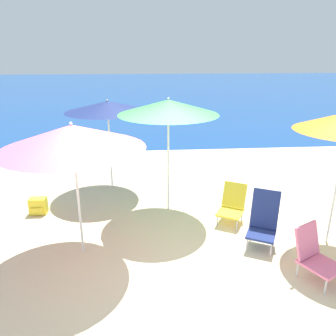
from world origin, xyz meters
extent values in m
plane|color=beige|center=(0.00, 0.00, 0.00)|extent=(60.00, 60.00, 0.00)
cube|color=#19478C|center=(0.00, 25.81, 0.00)|extent=(60.00, 40.00, 0.01)
cylinder|color=white|center=(0.42, 1.64, 0.94)|extent=(0.04, 0.04, 1.89)
cone|color=#47B756|center=(0.42, 1.64, 2.02)|extent=(1.82, 1.82, 0.26)
sphere|color=white|center=(0.42, 1.64, 2.17)|extent=(0.04, 0.04, 0.04)
cylinder|color=white|center=(-1.03, 0.31, 0.83)|extent=(0.04, 0.04, 1.67)
cone|color=pink|center=(-1.03, 0.31, 1.84)|extent=(2.04, 2.04, 0.34)
sphere|color=white|center=(-1.03, 0.31, 2.03)|extent=(0.04, 0.04, 0.04)
cylinder|color=white|center=(-0.78, 2.88, 0.87)|extent=(0.04, 0.04, 1.74)
cone|color=navy|center=(-0.78, 2.88, 1.85)|extent=(1.82, 1.82, 0.22)
sphere|color=white|center=(-0.78, 2.88, 1.98)|extent=(0.04, 0.04, 0.04)
cylinder|color=white|center=(2.91, 0.26, 0.93)|extent=(0.04, 0.04, 1.86)
cylinder|color=silver|center=(1.51, 0.09, 0.11)|extent=(0.02, 0.02, 0.23)
cylinder|color=silver|center=(1.83, -0.07, 0.11)|extent=(0.02, 0.02, 0.23)
cylinder|color=silver|center=(1.69, 0.43, 0.11)|extent=(0.02, 0.02, 0.23)
cylinder|color=silver|center=(2.01, 0.27, 0.11)|extent=(0.02, 0.02, 0.23)
cube|color=navy|center=(1.76, 0.18, 0.25)|extent=(0.58, 0.60, 0.04)
cube|color=navy|center=(1.86, 0.38, 0.58)|extent=(0.46, 0.36, 0.62)
cylinder|color=silver|center=(2.21, -0.94, 0.12)|extent=(0.02, 0.02, 0.23)
cylinder|color=silver|center=(2.01, -0.57, 0.12)|extent=(0.02, 0.02, 0.23)
cylinder|color=silver|center=(2.34, -0.40, 0.12)|extent=(0.02, 0.02, 0.23)
cube|color=pink|center=(2.27, -0.67, 0.25)|extent=(0.61, 0.64, 0.04)
cube|color=pink|center=(2.16, -0.45, 0.50)|extent=(0.46, 0.35, 0.45)
cylinder|color=silver|center=(1.23, 0.91, 0.10)|extent=(0.02, 0.02, 0.20)
cylinder|color=silver|center=(1.54, 0.74, 0.10)|extent=(0.02, 0.02, 0.20)
cylinder|color=silver|center=(1.43, 1.26, 0.10)|extent=(0.02, 0.02, 0.20)
cylinder|color=silver|center=(1.74, 1.09, 0.10)|extent=(0.02, 0.02, 0.20)
cube|color=yellow|center=(1.48, 1.00, 0.22)|extent=(0.60, 0.62, 0.04)
cube|color=yellow|center=(1.60, 1.21, 0.46)|extent=(0.46, 0.37, 0.44)
cube|color=yellow|center=(-2.09, 1.68, 0.16)|extent=(0.31, 0.20, 0.31)
cube|color=yellow|center=(-2.09, 1.57, 0.09)|extent=(0.22, 0.03, 0.14)
camera|label=1|loc=(-0.07, -4.18, 2.93)|focal=35.00mm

